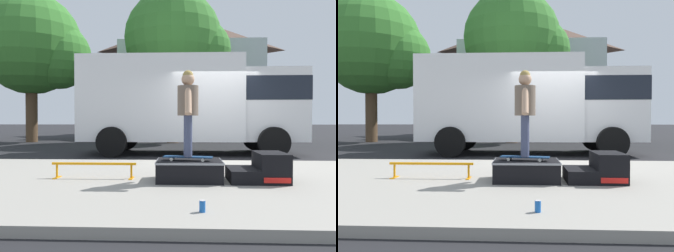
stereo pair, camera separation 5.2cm
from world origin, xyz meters
TOP-DOWN VIEW (x-y plane):
  - ground_plane at (0.00, 0.00)m, footprint 140.00×140.00m
  - sidewalk_slab at (0.00, -3.00)m, footprint 50.00×5.00m
  - skate_box at (-0.85, -3.18)m, footprint 1.05×0.77m
  - kicker_ramp at (0.30, -3.18)m, footprint 0.90×0.76m
  - grind_rail at (-2.44, -3.04)m, footprint 1.42×0.28m
  - skateboard at (-0.87, -3.22)m, footprint 0.80×0.33m
  - skater_kid at (-0.87, -3.22)m, footprint 0.33×0.70m
  - soda_can at (-0.75, -4.97)m, footprint 0.07×0.07m
  - box_truck at (-0.67, 2.20)m, footprint 6.91×2.63m
  - street_tree_main at (-1.17, 7.14)m, footprint 5.05×4.60m
  - street_tree_neighbour at (-8.17, 7.42)m, footprint 5.44×4.95m
  - house_behind at (-0.44, 14.88)m, footprint 9.54×8.23m

SIDE VIEW (x-z plane):
  - ground_plane at x=0.00m, z-range 0.00..0.00m
  - sidewalk_slab at x=0.00m, z-range 0.00..0.12m
  - soda_can at x=-0.75m, z-range 0.12..0.25m
  - skate_box at x=-0.85m, z-range 0.13..0.46m
  - kicker_ramp at x=0.30m, z-range 0.08..0.54m
  - grind_rail at x=-2.44m, z-range 0.19..0.45m
  - skateboard at x=-0.87m, z-range 0.47..0.54m
  - skater_kid at x=-0.87m, z-range 0.64..2.01m
  - box_truck at x=-0.67m, z-range 0.18..3.23m
  - house_behind at x=-0.44m, z-range 0.04..8.44m
  - street_tree_neighbour at x=-8.17m, z-range 1.03..8.36m
  - street_tree_main at x=-1.17m, z-range 1.17..8.42m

